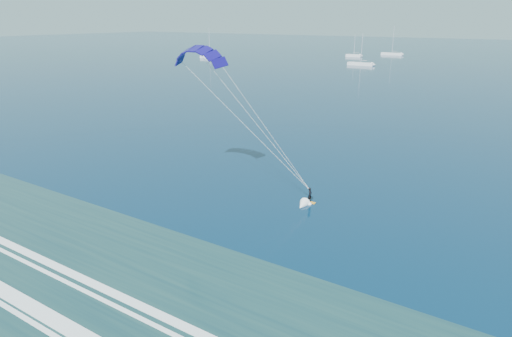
{
  "coord_description": "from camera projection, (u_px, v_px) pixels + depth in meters",
  "views": [
    {
      "loc": [
        28.19,
        -7.7,
        18.08
      ],
      "look_at": [
        6.15,
        25.8,
        4.77
      ],
      "focal_mm": 32.0,
      "sensor_mm": 36.0,
      "label": 1
    }
  ],
  "objects": [
    {
      "name": "sailboat_8",
      "position": [
        361.0,
        64.0,
        180.55
      ],
      "size": [
        10.48,
        2.4,
        12.25
      ],
      "color": "silver",
      "rests_on": "ground"
    },
    {
      "name": "sailboat_0",
      "position": [
        210.0,
        57.0,
        211.33
      ],
      "size": [
        10.1,
        2.4,
        13.55
      ],
      "color": "silver",
      "rests_on": "ground"
    },
    {
      "name": "sailboat_2",
      "position": [
        392.0,
        54.0,
        230.27
      ],
      "size": [
        10.69,
        2.4,
        14.14
      ],
      "color": "silver",
      "rests_on": "ground"
    },
    {
      "name": "kitesurfer_rig",
      "position": [
        251.0,
        117.0,
        46.19
      ],
      "size": [
        16.91,
        4.79,
        16.47
      ],
      "color": "orange",
      "rests_on": "ground"
    },
    {
      "name": "sailboat_1",
      "position": [
        354.0,
        55.0,
        220.01
      ],
      "size": [
        7.54,
        2.4,
        10.52
      ],
      "color": "silver",
      "rests_on": "ground"
    }
  ]
}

